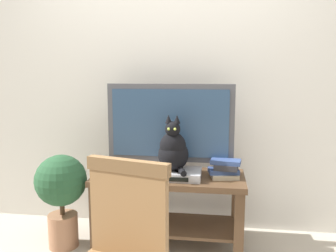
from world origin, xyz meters
The scene contains 7 objects.
back_wall centered at (0.00, 0.86, 1.40)m, with size 7.00×0.12×2.80m, color silver.
tv_stand centered at (0.06, 0.45, 0.38)m, with size 1.16×0.51×0.55m.
tv centered at (0.06, 0.53, 0.93)m, with size 0.98×0.20×0.70m.
media_box centered at (0.10, 0.39, 0.58)m, with size 0.42×0.28×0.06m.
cat centered at (0.10, 0.38, 0.77)m, with size 0.23×0.29×0.42m.
book_stack centered at (0.48, 0.44, 0.62)m, with size 0.25×0.19×0.14m.
potted_plant centered at (-0.75, 0.28, 0.46)m, with size 0.39×0.39×0.73m.
Camera 1 is at (0.41, -2.13, 1.33)m, focal length 37.27 mm.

